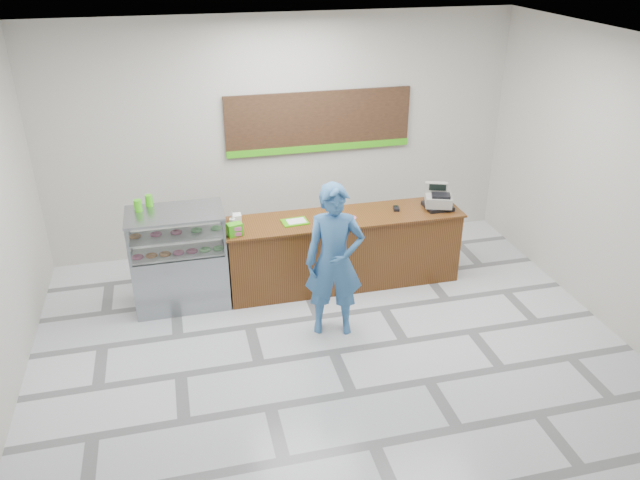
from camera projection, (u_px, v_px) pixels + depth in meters
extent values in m
plane|color=silver|center=(334.00, 352.00, 7.41)|extent=(7.00, 7.00, 0.00)
plane|color=beige|center=(283.00, 137.00, 9.23)|extent=(7.00, 0.00, 7.00)
plane|color=silver|center=(337.00, 49.00, 5.84)|extent=(7.00, 7.00, 0.00)
cube|color=brown|center=(343.00, 251.00, 8.65)|extent=(3.20, 0.70, 1.00)
cube|color=brown|center=(344.00, 217.00, 8.42)|extent=(3.26, 0.76, 0.03)
cube|color=gray|center=(181.00, 276.00, 8.22)|extent=(1.20, 0.70, 0.80)
cube|color=white|center=(176.00, 232.00, 7.93)|extent=(1.20, 0.70, 0.50)
cube|color=gray|center=(174.00, 213.00, 7.81)|extent=(1.22, 0.72, 0.03)
cube|color=silver|center=(178.00, 248.00, 8.03)|extent=(1.14, 0.64, 0.02)
cube|color=silver|center=(176.00, 231.00, 7.92)|extent=(1.14, 0.64, 0.02)
torus|color=#CF5C89|center=(138.00, 254.00, 7.82)|extent=(0.15, 0.15, 0.05)
torus|color=#B97139|center=(151.00, 252.00, 7.86)|extent=(0.15, 0.15, 0.05)
torus|color=#B97139|center=(165.00, 251.00, 7.89)|extent=(0.15, 0.15, 0.05)
torus|color=#CF5C89|center=(178.00, 249.00, 7.93)|extent=(0.15, 0.15, 0.05)
torus|color=#CF5C89|center=(191.00, 248.00, 7.96)|extent=(0.15, 0.15, 0.05)
torus|color=#7CDC77|center=(205.00, 246.00, 8.00)|extent=(0.15, 0.15, 0.05)
torus|color=#7CDC77|center=(218.00, 245.00, 8.04)|extent=(0.15, 0.15, 0.05)
torus|color=#B97139|center=(135.00, 231.00, 7.85)|extent=(0.15, 0.15, 0.05)
torus|color=#CF5C89|center=(156.00, 229.00, 7.90)|extent=(0.15, 0.15, 0.05)
torus|color=#CF5C89|center=(176.00, 227.00, 7.95)|extent=(0.15, 0.15, 0.05)
torus|color=#7CDC77|center=(196.00, 225.00, 8.01)|extent=(0.15, 0.15, 0.05)
torus|color=#7CDC77|center=(215.00, 223.00, 8.06)|extent=(0.15, 0.15, 0.05)
cube|color=black|center=(319.00, 122.00, 9.22)|extent=(2.80, 0.05, 0.90)
cube|color=#3FBC14|center=(320.00, 148.00, 9.38)|extent=(2.80, 0.02, 0.10)
cube|color=black|center=(438.00, 206.00, 8.65)|extent=(0.36, 0.36, 0.05)
cube|color=gray|center=(438.00, 200.00, 8.61)|extent=(0.46, 0.47, 0.14)
cube|color=black|center=(441.00, 196.00, 8.51)|extent=(0.30, 0.25, 0.04)
cube|color=gray|center=(436.00, 187.00, 8.64)|extent=(0.32, 0.19, 0.14)
cube|color=black|center=(438.00, 187.00, 8.59)|extent=(0.22, 0.09, 0.09)
cube|color=black|center=(396.00, 208.00, 8.60)|extent=(0.11, 0.16, 0.04)
cube|color=#45B10A|center=(295.00, 222.00, 8.23)|extent=(0.36, 0.27, 0.02)
cube|color=white|center=(296.00, 221.00, 8.23)|extent=(0.26, 0.19, 0.00)
cube|color=white|center=(236.00, 218.00, 8.23)|extent=(0.13, 0.13, 0.11)
cylinder|color=silver|center=(233.00, 223.00, 8.08)|extent=(0.08, 0.08, 0.12)
cube|color=#3FBC14|center=(235.00, 229.00, 7.86)|extent=(0.21, 0.16, 0.16)
cylinder|color=#CF5C89|center=(350.00, 218.00, 8.37)|extent=(0.16, 0.16, 0.00)
cylinder|color=#3FBC14|center=(138.00, 206.00, 7.79)|extent=(0.10, 0.10, 0.15)
cylinder|color=#3FBC14|center=(149.00, 201.00, 7.94)|extent=(0.10, 0.10, 0.15)
imported|color=#3567A0|center=(334.00, 261.00, 7.41)|extent=(0.79, 0.61, 1.93)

